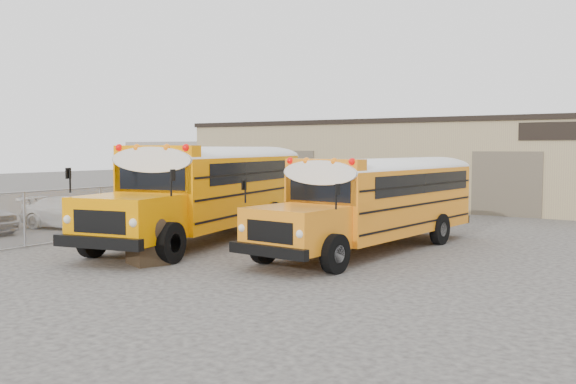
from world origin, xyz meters
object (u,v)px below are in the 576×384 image
Objects in this scene: tarp_bundle at (148,236)px; car_dark at (222,195)px; car_white at (72,213)px; school_bus_right at (456,186)px; school_bus_left at (285,176)px.

car_dark is at bearing 122.59° from tarp_bundle.
car_dark is at bearing -11.29° from car_white.
tarp_bundle reaches higher than car_dark.
car_white is (-8.22, 3.78, -0.15)m from tarp_bundle.
car_dark is (-8.43, 13.19, -0.05)m from tarp_bundle.
car_dark is (-12.84, 1.29, -0.97)m from school_bus_right.
school_bus_right is at bearing -104.45° from car_dark.
car_white is 0.99× the size of car_dark.
school_bus_left reaches higher than car_white.
school_bus_right is at bearing -69.85° from car_white.
tarp_bundle is 0.35× the size of car_dark.
car_white is (-12.63, -8.12, -1.06)m from school_bus_right.
school_bus_left is 2.67× the size of car_dark.
car_white is at bearing 172.58° from car_dark.
tarp_bundle is 0.35× the size of car_white.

